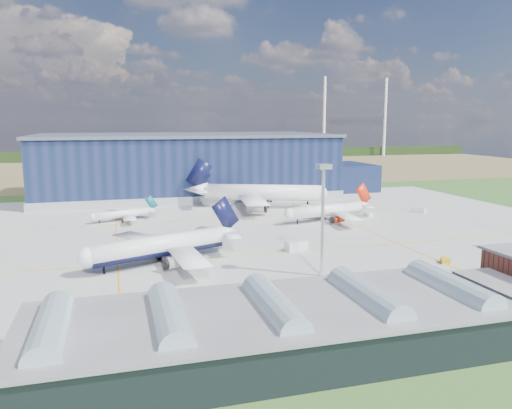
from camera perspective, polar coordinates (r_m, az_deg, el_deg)
name	(u,v)px	position (r m, az deg, el deg)	size (l,w,h in m)	color
ground	(239,245)	(128.34, -2.01, -4.64)	(600.00, 600.00, 0.00)	#2F5A21
apron	(230,236)	(137.80, -3.01, -3.65)	(220.00, 160.00, 0.08)	gray
farmland	(160,168)	(343.57, -10.93, 4.07)	(600.00, 220.00, 0.01)	olive
treeline	(151,155)	(422.78, -11.93, 5.56)	(600.00, 8.00, 8.00)	black
hangar	(192,167)	(218.99, -7.33, 4.24)	(145.00, 62.00, 26.10)	#101D37
glass_concourse	(298,324)	(70.78, 4.85, -13.49)	(78.00, 23.00, 8.60)	black
light_mast_center	(323,202)	(100.47, 7.66, 0.32)	(2.60, 2.60, 23.00)	silver
airliner_navy	(159,235)	(111.95, -11.05, -3.45)	(40.34, 39.46, 13.15)	white
airliner_red	(326,204)	(158.55, 8.01, 0.04)	(34.06, 33.32, 11.11)	white
airliner_widebody	(262,184)	(181.98, 0.68, 2.35)	(53.47, 52.31, 17.44)	white
airliner_regional	(122,210)	(163.19, -15.10, -0.60)	(22.51, 22.02, 7.34)	white
gse_tug_b	(445,261)	(119.54, 20.82, -6.04)	(1.80, 2.70, 1.17)	gold
gse_van_a	(296,246)	(122.86, 4.61, -4.72)	(2.43, 5.58, 2.43)	silver
gse_cart_a	(369,215)	(170.15, 12.75, -1.14)	(1.97, 2.95, 1.28)	silver
gse_van_b	(419,210)	(181.89, 18.18, -0.60)	(1.93, 4.20, 1.93)	silver
gse_tug_c	(254,201)	(192.37, -0.23, 0.35)	(2.26, 3.61, 1.58)	gold
car_b	(491,251)	(133.12, 25.26, -4.80)	(1.14, 3.28, 1.08)	#99999E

